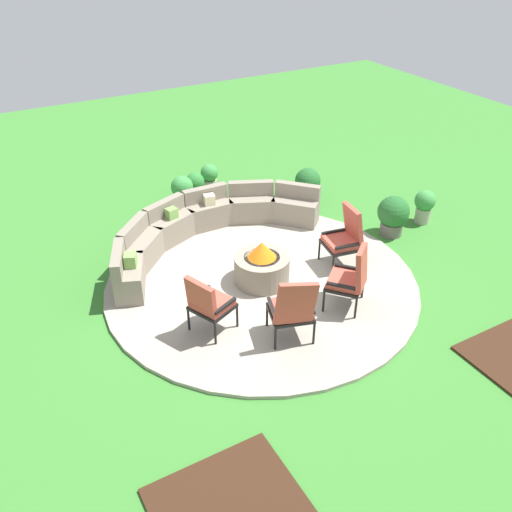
% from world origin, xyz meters
% --- Properties ---
extents(ground_plane, '(24.00, 24.00, 0.00)m').
position_xyz_m(ground_plane, '(0.00, 0.00, 0.00)').
color(ground_plane, '#387A2D').
extents(patio_circle, '(5.31, 5.31, 0.06)m').
position_xyz_m(patio_circle, '(0.00, 0.00, 0.03)').
color(patio_circle, '#9E9384').
rests_on(patio_circle, ground_plane).
extents(mulch_bed_left, '(1.58, 1.34, 0.04)m').
position_xyz_m(mulch_bed_left, '(-2.39, -3.46, 0.02)').
color(mulch_bed_left, '#382114').
rests_on(mulch_bed_left, ground_plane).
extents(fire_pit, '(0.94, 0.94, 0.76)m').
position_xyz_m(fire_pit, '(0.00, 0.00, 0.36)').
color(fire_pit, gray).
rests_on(fire_pit, patio_circle).
extents(curved_stone_bench, '(4.51, 2.12, 0.78)m').
position_xyz_m(curved_stone_bench, '(-0.32, 1.70, 0.38)').
color(curved_stone_bench, gray).
rests_on(curved_stone_bench, patio_circle).
extents(lounge_chair_front_left, '(0.74, 0.74, 1.01)m').
position_xyz_m(lounge_chair_front_left, '(-1.34, -0.76, 0.60)').
color(lounge_chair_front_left, black).
rests_on(lounge_chair_front_left, patio_circle).
extents(lounge_chair_front_right, '(0.76, 0.75, 1.13)m').
position_xyz_m(lounge_chair_front_right, '(-0.36, -1.51, 0.62)').
color(lounge_chair_front_right, black).
rests_on(lounge_chair_front_right, patio_circle).
extents(lounge_chair_back_left, '(0.81, 0.85, 1.11)m').
position_xyz_m(lounge_chair_back_left, '(0.87, -1.28, 0.62)').
color(lounge_chair_back_left, black).
rests_on(lounge_chair_back_left, patio_circle).
extents(lounge_chair_back_right, '(0.68, 0.67, 1.13)m').
position_xyz_m(lounge_chair_back_right, '(1.53, -0.25, 0.64)').
color(lounge_chair_back_right, black).
rests_on(lounge_chair_back_right, patio_circle).
extents(potted_plant_0, '(0.62, 0.62, 0.81)m').
position_xyz_m(potted_plant_0, '(3.07, 0.23, 0.44)').
color(potted_plant_0, '#605B56').
rests_on(potted_plant_0, ground_plane).
extents(potted_plant_1, '(0.56, 0.56, 0.75)m').
position_xyz_m(potted_plant_1, '(2.44, 2.26, 0.42)').
color(potted_plant_1, brown).
rests_on(potted_plant_1, ground_plane).
extents(potted_plant_2, '(0.47, 0.47, 0.69)m').
position_xyz_m(potted_plant_2, '(-0.03, 3.35, 0.36)').
color(potted_plant_2, '#605B56').
rests_on(potted_plant_2, ground_plane).
extents(potted_plant_3, '(0.41, 0.41, 0.65)m').
position_xyz_m(potted_plant_3, '(0.31, 3.45, 0.36)').
color(potted_plant_3, '#A89E8E').
rests_on(potted_plant_3, ground_plane).
extents(potted_plant_4, '(0.42, 0.42, 0.70)m').
position_xyz_m(potted_plant_4, '(3.95, 0.29, 0.40)').
color(potted_plant_4, '#A89E8E').
rests_on(potted_plant_4, ground_plane).
extents(potted_plant_5, '(0.39, 0.39, 0.71)m').
position_xyz_m(potted_plant_5, '(0.73, 3.61, 0.39)').
color(potted_plant_5, '#A89E8E').
rests_on(potted_plant_5, ground_plane).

